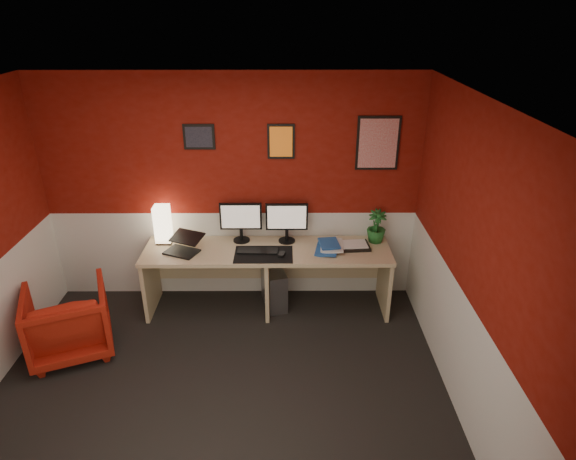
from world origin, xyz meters
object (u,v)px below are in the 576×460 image
Objects in this scene: desk at (268,279)px; monitor_right at (287,217)px; armchair at (68,321)px; laptop at (181,243)px; pc_tower at (274,287)px; monitor_left at (241,216)px; shoji_lamp at (163,225)px; zen_tray at (352,246)px; potted_plant at (377,226)px.

desk is 0.71m from monitor_right.
desk is at bearing 178.90° from armchair.
laptop reaches higher than pc_tower.
monitor_left is 0.78× the size of armchair.
desk is 0.74m from monitor_left.
shoji_lamp is 0.35m from laptop.
zen_tray reaches higher than pc_tower.
shoji_lamp is 2.03m from zen_tray.
monitor_right reaches higher than zen_tray.
laptop is 0.57× the size of monitor_left.
armchair is at bearing -130.66° from shoji_lamp.
monitor_right is 0.78× the size of armchair.
potted_plant is (2.29, 0.00, -0.02)m from shoji_lamp.
monitor_left is 1.46m from potted_plant.
potted_plant reaches higher than armchair.
potted_plant is 0.48× the size of armchair.
potted_plant is 1.30m from pc_tower.
desk is 3.48× the size of armchair.
shoji_lamp reaches higher than zen_tray.
armchair is (-2.09, -0.90, -0.68)m from monitor_right.
desk is 7.22× the size of potted_plant.
potted_plant reaches higher than pc_tower.
armchair is (-1.00, -0.64, -0.50)m from laptop.
zen_tray is 0.34m from potted_plant.
potted_plant reaches higher than zen_tray.
pc_tower is (0.07, 0.07, -0.14)m from desk.
desk is 7.88× the size of laptop.
desk is at bearing -137.53° from monitor_right.
desk is 1.01m from laptop.
monitor_right is at bearing -1.78° from monitor_left.
monitor_right is at bearing 179.43° from potted_plant.
shoji_lamp is at bearing -179.91° from potted_plant.
laptop is 1.14m from pc_tower.
shoji_lamp reaches higher than potted_plant.
monitor_right is at bearing -178.48° from armchair.
shoji_lamp is at bearing -178.05° from monitor_left.
pc_tower is 0.60× the size of armchair.
zen_tray is at bearing 173.38° from armchair.
monitor_left reaches higher than zen_tray.
zen_tray is at bearing -7.62° from monitor_left.
monitor_left is 0.88m from pc_tower.
monitor_right is 1.61× the size of potted_plant.
potted_plant is 0.80× the size of pc_tower.
monitor_right is 1.29× the size of pc_tower.
zen_tray is at bearing -153.14° from potted_plant.
desk is at bearing -171.23° from potted_plant.
monitor_right is at bearing 168.33° from zen_tray.
laptop is 0.57× the size of monitor_right.
potted_plant is (2.06, 0.25, 0.07)m from laptop.
shoji_lamp is 0.69× the size of monitor_left.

